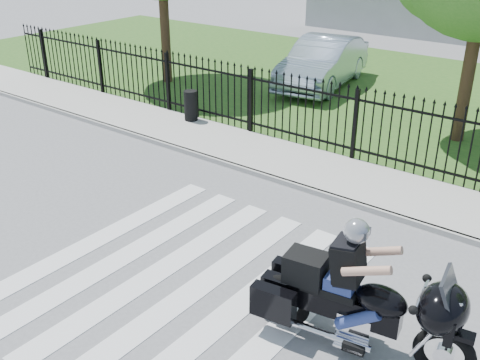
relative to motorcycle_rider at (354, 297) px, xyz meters
The scene contains 9 objects.
ground 3.04m from the motorcycle_rider, behind, with size 120.00×120.00×0.00m, color slate.
crosswalk 3.04m from the motorcycle_rider, behind, with size 5.00×5.50×0.01m, color silver, non-canonical shape.
sidewalk 5.58m from the motorcycle_rider, 121.81° to the left, with size 40.00×2.00×0.12m, color #ADAAA3.
curb 4.77m from the motorcycle_rider, 128.23° to the left, with size 40.00×0.12×0.12m, color #ADAAA3.
grass_strip 12.09m from the motorcycle_rider, 103.99° to the left, with size 40.00×12.00×0.02m, color #29541D.
iron_fence 6.40m from the motorcycle_rider, 117.09° to the left, with size 26.00×0.04×1.80m.
motorcycle_rider is the anchor object (origin of this frame).
parked_car 12.92m from the motorcycle_rider, 121.78° to the left, with size 1.72×4.93×1.63m, color #9BACC3.
litter_bin 9.47m from the motorcycle_rider, 145.20° to the left, with size 0.37×0.37×0.84m, color black.
Camera 1 is at (5.37, -5.36, 5.33)m, focal length 42.00 mm.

